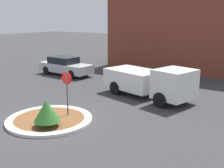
% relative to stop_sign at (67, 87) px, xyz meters
% --- Properties ---
extents(ground_plane, '(120.00, 120.00, 0.00)m').
position_rel_stop_sign_xyz_m(ground_plane, '(-0.38, -0.84, -1.53)').
color(ground_plane, '#38383A').
extents(traffic_island, '(3.96, 3.96, 0.14)m').
position_rel_stop_sign_xyz_m(traffic_island, '(-0.38, -0.84, -1.46)').
color(traffic_island, silver).
rests_on(traffic_island, ground_plane).
extents(stop_sign, '(0.60, 0.07, 2.25)m').
position_rel_stop_sign_xyz_m(stop_sign, '(0.00, 0.00, 0.00)').
color(stop_sign, '#4C4C51').
rests_on(stop_sign, ground_plane).
extents(island_shrub, '(1.15, 1.15, 1.18)m').
position_rel_stop_sign_xyz_m(island_shrub, '(0.28, -1.59, -0.68)').
color(island_shrub, brown).
rests_on(island_shrub, traffic_island).
extents(utility_truck, '(6.00, 3.42, 1.96)m').
position_rel_stop_sign_xyz_m(utility_truck, '(1.71, 5.22, -0.52)').
color(utility_truck, white).
rests_on(utility_truck, ground_plane).
extents(storefront_building, '(14.81, 6.07, 7.69)m').
position_rel_stop_sign_xyz_m(storefront_building, '(0.72, 16.04, 2.32)').
color(storefront_building, brown).
rests_on(storefront_building, ground_plane).
extents(parked_sedan_silver, '(4.87, 2.05, 1.52)m').
position_rel_stop_sign_xyz_m(parked_sedan_silver, '(-7.09, 7.44, -0.76)').
color(parked_sedan_silver, '#B7B7BC').
rests_on(parked_sedan_silver, ground_plane).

